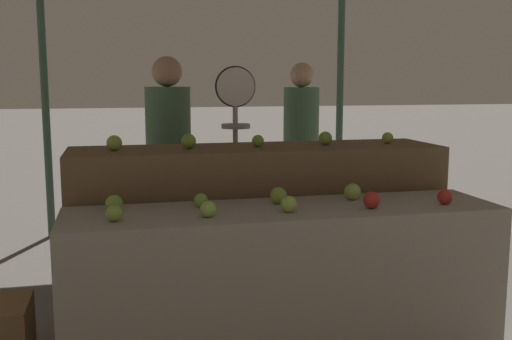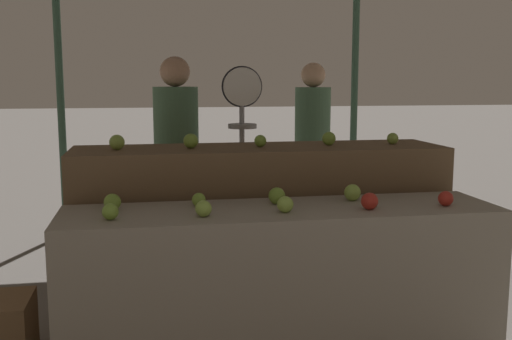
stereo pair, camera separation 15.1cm
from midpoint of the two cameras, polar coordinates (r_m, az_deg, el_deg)
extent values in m
cylinder|color=#33513D|center=(5.90, -20.10, 5.58)|extent=(0.07, 0.07, 2.43)
cylinder|color=#33513D|center=(6.24, 7.29, 6.17)|extent=(0.07, 0.07, 2.43)
cube|color=gray|center=(3.10, 1.32, -11.24)|extent=(2.18, 0.55, 0.84)
cube|color=brown|center=(3.62, -1.05, -6.31)|extent=(2.18, 0.55, 1.08)
sphere|color=#7AA338|center=(2.79, -14.86, -4.00)|extent=(0.08, 0.08, 0.08)
sphere|color=#8EB247|center=(2.79, -6.13, -3.73)|extent=(0.08, 0.08, 0.08)
sphere|color=#8EB247|center=(2.88, 1.65, -3.28)|extent=(0.08, 0.08, 0.08)
sphere|color=#AD281E|center=(3.00, 9.53, -2.85)|extent=(0.08, 0.08, 0.08)
sphere|color=#AD281E|center=(3.19, 16.26, -2.47)|extent=(0.08, 0.08, 0.08)
sphere|color=#7AA338|center=(2.98, -14.78, -3.11)|extent=(0.08, 0.08, 0.08)
sphere|color=#7AA338|center=(3.01, -6.70, -2.90)|extent=(0.07, 0.07, 0.07)
sphere|color=#7AA338|center=(3.07, 0.74, -2.46)|extent=(0.09, 0.09, 0.09)
sphere|color=#8EB247|center=(3.20, 7.84, -2.07)|extent=(0.09, 0.09, 0.09)
sphere|color=#8EB247|center=(3.43, -14.58, 2.50)|extent=(0.09, 0.09, 0.09)
sphere|color=#7AA338|center=(3.45, -7.69, 2.73)|extent=(0.09, 0.09, 0.09)
sphere|color=#7AA338|center=(3.51, -1.04, 2.79)|extent=(0.07, 0.07, 0.07)
sphere|color=#7AA338|center=(3.63, 5.44, 3.03)|extent=(0.08, 0.08, 0.08)
sphere|color=#8EB247|center=(3.77, 11.31, 3.02)|extent=(0.07, 0.07, 0.07)
cylinder|color=#99999E|center=(4.23, -2.97, -1.57)|extent=(0.04, 0.04, 1.45)
cylinder|color=black|center=(4.16, -3.03, 7.93)|extent=(0.28, 0.01, 0.28)
cylinder|color=silver|center=(4.15, -2.99, 7.93)|extent=(0.26, 0.02, 0.26)
cylinder|color=#99999E|center=(4.16, -2.97, 5.15)|extent=(0.01, 0.01, 0.14)
cylinder|color=#99999E|center=(4.16, -2.96, 4.19)|extent=(0.20, 0.20, 0.03)
cube|color=#2D2D38|center=(4.48, -9.12, -5.62)|extent=(0.28, 0.24, 0.76)
cylinder|color=#476B4C|center=(4.36, -9.34, 3.47)|extent=(0.44, 0.44, 0.66)
sphere|color=tan|center=(4.35, -9.48, 9.24)|extent=(0.21, 0.21, 0.21)
cube|color=#2D2D38|center=(5.40, 3.44, -3.13)|extent=(0.25, 0.17, 0.75)
cylinder|color=#476B4C|center=(5.30, 3.51, 4.33)|extent=(0.35, 0.35, 0.65)
sphere|color=tan|center=(5.29, 3.56, 9.02)|extent=(0.21, 0.21, 0.21)
camera|label=1|loc=(0.08, -91.34, -0.20)|focal=42.00mm
camera|label=2|loc=(0.08, 88.66, 0.20)|focal=42.00mm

